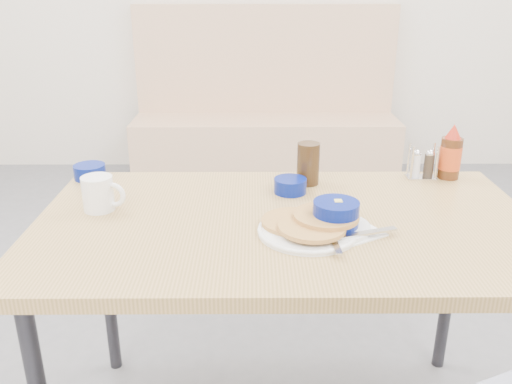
{
  "coord_description": "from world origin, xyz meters",
  "views": [
    {
      "loc": [
        -0.09,
        -1.13,
        1.39
      ],
      "look_at": [
        -0.08,
        0.31,
        0.82
      ],
      "focal_mm": 38.0,
      "sensor_mm": 36.0,
      "label": 1
    }
  ],
  "objects_px": {
    "grits_setting": "(336,218)",
    "creamer_bowl": "(90,172)",
    "pancake_plate": "(309,226)",
    "amber_tumbler": "(308,164)",
    "butter_bowl": "(290,186)",
    "condiment_caddy": "(422,166)",
    "coffee_mug": "(99,193)",
    "booth_bench": "(265,129)",
    "dining_table": "(285,239)",
    "syrup_bottle": "(451,155)"
  },
  "relations": [
    {
      "from": "amber_tumbler",
      "to": "coffee_mug",
      "type": "bearing_deg",
      "value": -160.93
    },
    {
      "from": "booth_bench",
      "to": "butter_bowl",
      "type": "distance_m",
      "value": 2.37
    },
    {
      "from": "butter_bowl",
      "to": "coffee_mug",
      "type": "bearing_deg",
      "value": -166.41
    },
    {
      "from": "condiment_caddy",
      "to": "dining_table",
      "type": "bearing_deg",
      "value": -145.0
    },
    {
      "from": "coffee_mug",
      "to": "pancake_plate",
      "type": "bearing_deg",
      "value": -14.78
    },
    {
      "from": "coffee_mug",
      "to": "creamer_bowl",
      "type": "height_order",
      "value": "coffee_mug"
    },
    {
      "from": "amber_tumbler",
      "to": "booth_bench",
      "type": "bearing_deg",
      "value": 92.22
    },
    {
      "from": "pancake_plate",
      "to": "syrup_bottle",
      "type": "bearing_deg",
      "value": 39.74
    },
    {
      "from": "booth_bench",
      "to": "condiment_caddy",
      "type": "bearing_deg",
      "value": -77.76
    },
    {
      "from": "creamer_bowl",
      "to": "pancake_plate",
      "type": "bearing_deg",
      "value": -31.39
    },
    {
      "from": "pancake_plate",
      "to": "grits_setting",
      "type": "bearing_deg",
      "value": 10.41
    },
    {
      "from": "dining_table",
      "to": "condiment_caddy",
      "type": "xyz_separation_m",
      "value": [
        0.48,
        0.34,
        0.1
      ]
    },
    {
      "from": "dining_table",
      "to": "butter_bowl",
      "type": "relative_size",
      "value": 13.74
    },
    {
      "from": "grits_setting",
      "to": "amber_tumbler",
      "type": "distance_m",
      "value": 0.36
    },
    {
      "from": "booth_bench",
      "to": "condiment_caddy",
      "type": "height_order",
      "value": "booth_bench"
    },
    {
      "from": "amber_tumbler",
      "to": "grits_setting",
      "type": "bearing_deg",
      "value": -83.53
    },
    {
      "from": "dining_table",
      "to": "coffee_mug",
      "type": "height_order",
      "value": "coffee_mug"
    },
    {
      "from": "amber_tumbler",
      "to": "butter_bowl",
      "type": "bearing_deg",
      "value": -128.03
    },
    {
      "from": "dining_table",
      "to": "pancake_plate",
      "type": "bearing_deg",
      "value": -56.33
    },
    {
      "from": "butter_bowl",
      "to": "syrup_bottle",
      "type": "relative_size",
      "value": 0.55
    },
    {
      "from": "butter_bowl",
      "to": "amber_tumbler",
      "type": "height_order",
      "value": "amber_tumbler"
    },
    {
      "from": "butter_bowl",
      "to": "condiment_caddy",
      "type": "relative_size",
      "value": 0.88
    },
    {
      "from": "coffee_mug",
      "to": "grits_setting",
      "type": "bearing_deg",
      "value": -12.18
    },
    {
      "from": "booth_bench",
      "to": "syrup_bottle",
      "type": "distance_m",
      "value": 2.32
    },
    {
      "from": "condiment_caddy",
      "to": "syrup_bottle",
      "type": "relative_size",
      "value": 0.63
    },
    {
      "from": "amber_tumbler",
      "to": "syrup_bottle",
      "type": "xyz_separation_m",
      "value": [
        0.48,
        0.05,
        0.01
      ]
    },
    {
      "from": "pancake_plate",
      "to": "syrup_bottle",
      "type": "xyz_separation_m",
      "value": [
        0.51,
        0.42,
        0.06
      ]
    },
    {
      "from": "butter_bowl",
      "to": "creamer_bowl",
      "type": "bearing_deg",
      "value": 168.59
    },
    {
      "from": "grits_setting",
      "to": "amber_tumbler",
      "type": "xyz_separation_m",
      "value": [
        -0.04,
        0.36,
        0.03
      ]
    },
    {
      "from": "dining_table",
      "to": "pancake_plate",
      "type": "xyz_separation_m",
      "value": [
        0.06,
        -0.09,
        0.08
      ]
    },
    {
      "from": "pancake_plate",
      "to": "syrup_bottle",
      "type": "relative_size",
      "value": 1.51
    },
    {
      "from": "amber_tumbler",
      "to": "syrup_bottle",
      "type": "height_order",
      "value": "syrup_bottle"
    },
    {
      "from": "dining_table",
      "to": "syrup_bottle",
      "type": "height_order",
      "value": "syrup_bottle"
    },
    {
      "from": "butter_bowl",
      "to": "amber_tumbler",
      "type": "xyz_separation_m",
      "value": [
        0.06,
        0.08,
        0.05
      ]
    },
    {
      "from": "amber_tumbler",
      "to": "syrup_bottle",
      "type": "bearing_deg",
      "value": 6.34
    },
    {
      "from": "grits_setting",
      "to": "creamer_bowl",
      "type": "height_order",
      "value": "grits_setting"
    },
    {
      "from": "coffee_mug",
      "to": "creamer_bowl",
      "type": "bearing_deg",
      "value": 111.49
    },
    {
      "from": "syrup_bottle",
      "to": "amber_tumbler",
      "type": "bearing_deg",
      "value": -173.66
    },
    {
      "from": "butter_bowl",
      "to": "syrup_bottle",
      "type": "height_order",
      "value": "syrup_bottle"
    },
    {
      "from": "butter_bowl",
      "to": "amber_tumbler",
      "type": "distance_m",
      "value": 0.11
    },
    {
      "from": "booth_bench",
      "to": "pancake_plate",
      "type": "relative_size",
      "value": 6.78
    },
    {
      "from": "syrup_bottle",
      "to": "creamer_bowl",
      "type": "bearing_deg",
      "value": 179.94
    },
    {
      "from": "butter_bowl",
      "to": "condiment_caddy",
      "type": "xyz_separation_m",
      "value": [
        0.45,
        0.13,
        0.02
      ]
    },
    {
      "from": "grits_setting",
      "to": "creamer_bowl",
      "type": "relative_size",
      "value": 2.81
    },
    {
      "from": "condiment_caddy",
      "to": "grits_setting",
      "type": "bearing_deg",
      "value": -130.76
    },
    {
      "from": "pancake_plate",
      "to": "creamer_bowl",
      "type": "bearing_deg",
      "value": 148.61
    },
    {
      "from": "pancake_plate",
      "to": "grits_setting",
      "type": "distance_m",
      "value": 0.07
    },
    {
      "from": "butter_bowl",
      "to": "amber_tumbler",
      "type": "bearing_deg",
      "value": 51.97
    },
    {
      "from": "dining_table",
      "to": "pancake_plate",
      "type": "distance_m",
      "value": 0.13
    },
    {
      "from": "grits_setting",
      "to": "booth_bench",
      "type": "bearing_deg",
      "value": 92.8
    }
  ]
}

